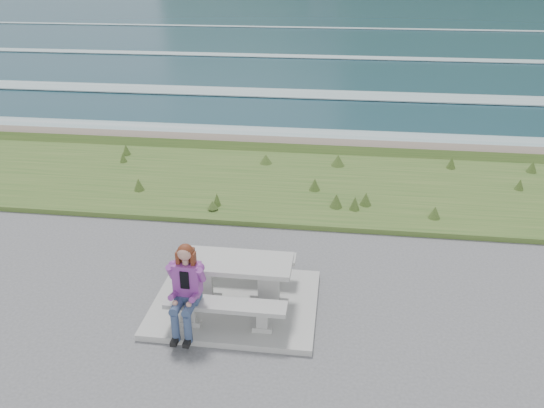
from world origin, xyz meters
name	(u,v)px	position (x,y,z in m)	size (l,w,h in m)	color
concrete_slab	(236,303)	(0.00, 0.00, 0.05)	(2.60, 2.10, 0.10)	#AAAAA5
picnic_table	(234,270)	(0.00, 0.00, 0.68)	(1.80, 0.75, 0.75)	#AAAAA5
bench_landward	(226,309)	(0.00, -0.70, 0.45)	(1.80, 0.35, 0.45)	#AAAAA5
bench_seaward	(243,259)	(0.00, 0.70, 0.45)	(1.80, 0.35, 0.45)	#AAAAA5
grass_verge	(275,185)	(0.00, 5.00, 0.00)	(160.00, 4.50, 0.22)	#335520
shore_drop	(287,147)	(0.00, 7.90, 0.00)	(160.00, 0.80, 2.20)	brown
ocean	(317,82)	(0.00, 25.09, -1.74)	(1600.00, 1600.00, 0.09)	#1A3E4C
seated_woman	(186,302)	(-0.55, -0.83, 0.61)	(0.40, 0.68, 1.37)	navy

